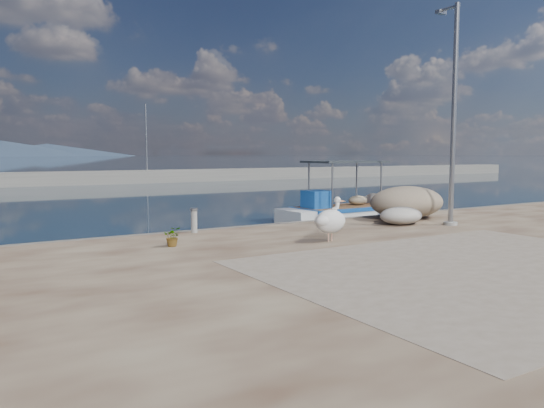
% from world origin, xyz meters
% --- Properties ---
extents(ground, '(1400.00, 1400.00, 0.00)m').
position_xyz_m(ground, '(0.00, 0.00, 0.00)').
color(ground, '#162635').
rests_on(ground, ground).
extents(quay_patch, '(9.00, 7.00, 0.01)m').
position_xyz_m(quay_patch, '(1.00, -3.00, 0.50)').
color(quay_patch, gray).
rests_on(quay_patch, quay).
extents(breakwater, '(120.00, 2.20, 7.50)m').
position_xyz_m(breakwater, '(-0.00, 40.00, 0.60)').
color(breakwater, gray).
rests_on(breakwater, ground).
extents(boat_right, '(6.16, 2.22, 2.93)m').
position_xyz_m(boat_right, '(5.92, 7.69, 0.23)').
color(boat_right, white).
rests_on(boat_right, ground).
extents(pelican, '(1.22, 0.78, 1.16)m').
position_xyz_m(pelican, '(0.31, 1.32, 1.05)').
color(pelican, tan).
rests_on(pelican, quay).
extents(lamp_post, '(0.44, 0.96, 7.00)m').
position_xyz_m(lamp_post, '(5.57, 1.84, 3.80)').
color(lamp_post, gray).
rests_on(lamp_post, quay).
extents(bollard_near, '(0.24, 0.24, 0.72)m').
position_xyz_m(bollard_near, '(-2.18, 4.60, 0.89)').
color(bollard_near, gray).
rests_on(bollard_near, quay).
extents(potted_plant, '(0.56, 0.53, 0.50)m').
position_xyz_m(potted_plant, '(-3.55, 2.73, 0.75)').
color(potted_plant, '#33722D').
rests_on(potted_plant, quay).
extents(net_pile_c, '(2.93, 2.09, 1.15)m').
position_xyz_m(net_pile_c, '(5.66, 3.84, 1.08)').
color(net_pile_c, gray).
rests_on(net_pile_c, quay).
extents(net_pile_d, '(1.53, 1.15, 0.57)m').
position_xyz_m(net_pile_d, '(4.32, 2.77, 0.79)').
color(net_pile_d, '#BCB8AD').
rests_on(net_pile_d, quay).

